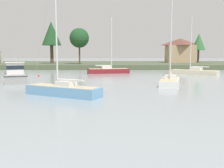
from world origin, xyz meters
The scene contains 11 objects.
far_shore_bank centered at (0.00, 79.24, 0.62)m, with size 236.72×41.50×1.24m, color #4C563D.
sailboat_cream centered at (21.10, 44.06, 0.26)m, with size 8.98×7.55×11.83m.
sailboat_skyblue centered at (0.27, 18.36, 0.27)m, with size 7.78×5.33×12.85m.
sailboat_maroon centered at (4.18, 47.31, 0.26)m, with size 8.98×4.23×12.18m.
cruiser_grey centered at (-9.41, 31.83, 0.67)m, with size 5.83×9.25×5.21m.
sailboat_white centered at (12.56, 27.23, 0.23)m, with size 4.17×7.63×11.80m.
mooring_buoy_red centered at (-8.48, 40.46, 0.06)m, with size 0.34×0.34×0.39m.
shore_tree_right centered at (-13.33, 71.42, 10.11)m, with size 5.79×5.79×12.57m.
shore_tree_center_left centered at (-4.36, 67.07, 8.58)m, with size 5.55×5.55×10.15m.
shore_tree_right_mid centered at (34.12, 79.96, 8.09)m, with size 4.53×4.53×9.71m.
cottage_hillside centered at (28.23, 81.07, 5.44)m, with size 9.79×7.56×8.14m.
Camera 1 is at (4.96, -5.38, 3.93)m, focal length 40.29 mm.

